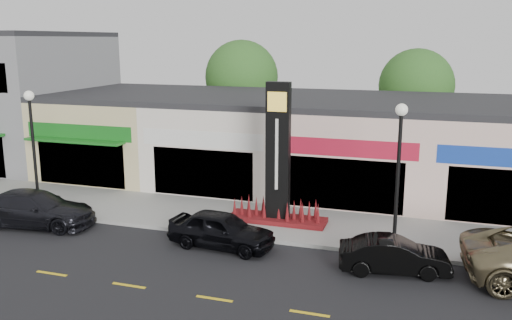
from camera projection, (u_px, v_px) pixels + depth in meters
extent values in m
plane|color=black|center=(171.00, 252.00, 20.40)|extent=(120.00, 120.00, 0.00)
cube|color=gray|center=(214.00, 215.00, 24.43)|extent=(52.00, 4.30, 0.15)
cube|color=gray|center=(194.00, 232.00, 22.34)|extent=(52.00, 0.20, 0.15)
cube|color=slate|center=(1.00, 99.00, 35.61)|extent=(12.00, 10.00, 8.00)
cube|color=tan|center=(129.00, 133.00, 33.14)|extent=(7.00, 10.00, 4.50)
cube|color=#262628|center=(127.00, 93.00, 32.62)|extent=(7.00, 10.00, 0.30)
cube|color=black|center=(81.00, 163.00, 28.73)|extent=(5.25, 0.10, 2.40)
cube|color=#16661B|center=(79.00, 132.00, 28.36)|extent=(6.30, 0.12, 0.80)
cube|color=#16661B|center=(74.00, 141.00, 28.03)|extent=(5.60, 0.90, 0.12)
cube|color=beige|center=(237.00, 139.00, 31.04)|extent=(7.00, 10.00, 4.50)
cube|color=#262628|center=(236.00, 97.00, 30.52)|extent=(7.00, 10.00, 0.30)
cube|color=black|center=(203.00, 173.00, 26.63)|extent=(5.25, 0.10, 2.40)
cube|color=silver|center=(202.00, 139.00, 26.26)|extent=(6.30, 0.12, 0.80)
cube|color=#C5A296|center=(360.00, 146.00, 28.94)|extent=(7.00, 10.00, 4.50)
cube|color=#262628|center=(362.00, 101.00, 28.42)|extent=(7.00, 10.00, 0.30)
cube|color=black|center=(345.00, 185.00, 24.53)|extent=(5.25, 0.10, 2.40)
cube|color=#B81832|center=(346.00, 148.00, 24.16)|extent=(6.30, 0.12, 0.80)
cube|color=#C5A296|center=(502.00, 155.00, 26.84)|extent=(7.00, 10.00, 4.50)
cube|color=#262628|center=(507.00, 106.00, 26.32)|extent=(7.00, 10.00, 0.30)
cylinder|color=#382619|center=(242.00, 127.00, 39.37)|extent=(0.36, 0.36, 3.15)
sphere|color=#214D18|center=(242.00, 77.00, 38.58)|extent=(5.20, 5.20, 5.20)
cylinder|color=#382619|center=(413.00, 138.00, 35.79)|extent=(0.36, 0.36, 2.97)
sphere|color=#214D18|center=(416.00, 86.00, 35.05)|extent=(4.80, 4.80, 4.80)
cylinder|color=black|center=(39.00, 206.00, 25.06)|extent=(0.32, 0.32, 0.30)
cylinder|color=black|center=(34.00, 153.00, 24.52)|extent=(0.14, 0.14, 5.00)
sphere|color=silver|center=(29.00, 96.00, 23.95)|extent=(0.44, 0.44, 0.44)
cylinder|color=black|center=(394.00, 245.00, 20.26)|extent=(0.32, 0.32, 0.30)
cylinder|color=black|center=(397.00, 181.00, 19.72)|extent=(0.14, 0.14, 5.00)
sphere|color=silver|center=(402.00, 110.00, 19.15)|extent=(0.44, 0.44, 0.44)
cube|color=#540E0F|center=(277.00, 219.00, 23.35)|extent=(4.20, 1.30, 0.20)
cube|color=black|center=(278.00, 154.00, 22.72)|extent=(1.00, 0.40, 6.00)
cube|color=yellow|center=(277.00, 102.00, 22.04)|extent=(0.80, 0.05, 0.80)
cube|color=silver|center=(277.00, 155.00, 22.51)|extent=(0.12, 0.04, 3.00)
imported|color=black|center=(35.00, 209.00, 23.14)|extent=(2.77, 5.43, 1.51)
imported|color=black|center=(221.00, 230.00, 20.74)|extent=(2.07, 4.30, 1.42)
imported|color=black|center=(394.00, 256.00, 18.49)|extent=(1.92, 3.89, 1.23)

